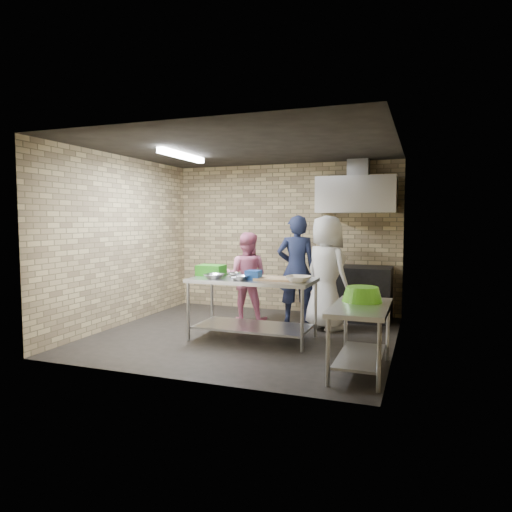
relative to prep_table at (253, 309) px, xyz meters
The scene contains 26 objects.
floor 0.50m from the prep_table, 137.42° to the left, with size 4.20×4.20×0.00m, color black.
ceiling 2.28m from the prep_table, 137.42° to the left, with size 4.20×4.20×0.00m, color black.
back_wall 2.36m from the prep_table, 94.87° to the left, with size 4.20×0.06×2.70m, color tan.
front_wall 2.06m from the prep_table, 95.77° to the right, with size 4.20×0.06×2.70m, color tan.
left_wall 2.47m from the prep_table, behind, with size 0.06×4.00×2.70m, color tan.
right_wall 2.13m from the prep_table, ahead, with size 0.06×4.00×2.70m, color tan.
prep_table is the anchor object (origin of this frame).
side_counter 1.86m from the prep_table, 29.94° to the right, with size 0.60×1.20×0.75m, color silver.
stove 2.16m from the prep_table, 57.37° to the left, with size 1.20×0.70×0.90m, color black.
range_hood 2.76m from the prep_table, 58.07° to the left, with size 1.30×0.60×0.60m, color silver.
hood_duct 3.15m from the prep_table, 60.02° to the left, with size 0.35×0.30×0.30m, color #A5A8AD.
wall_shelf 2.93m from the prep_table, 54.58° to the left, with size 0.80×0.20×0.04m, color #3F2B19.
fluorescent_fixture 2.51m from the prep_table, behind, with size 0.10×1.25×0.08m, color white.
green_crate 0.87m from the prep_table, behind, with size 0.38×0.29×0.15m, color green.
blue_tub 0.51m from the prep_table, 63.43° to the right, with size 0.19×0.19×0.12m, color #174BB1.
cutting_board 0.57m from the prep_table, ahead, with size 0.53×0.40×0.03m, color #D8AF7D.
mixing_bowl_a 0.71m from the prep_table, 158.20° to the right, with size 0.27×0.27×0.07m, color #AEB0B5.
mixing_bowl_b 0.56m from the prep_table, behind, with size 0.21×0.21×0.06m, color silver.
mixing_bowl_c 0.52m from the prep_table, 114.44° to the right, with size 0.25×0.25×0.06m, color #AAABB0.
ceramic_bowl 0.86m from the prep_table, 12.09° to the right, with size 0.33×0.33×0.08m, color beige.
green_basin 1.78m from the prep_table, 23.09° to the right, with size 0.46×0.46×0.17m, color #59C626, non-canonical shape.
bottle_red 2.88m from the prep_table, 59.46° to the left, with size 0.07×0.07×0.18m, color #B22619.
bottle_green 3.06m from the prep_table, 51.90° to the left, with size 0.06×0.06×0.15m, color green.
man_navy 1.41m from the prep_table, 77.86° to the left, with size 0.64×0.42×1.76m, color #161837.
woman_pink 1.24m from the prep_table, 115.35° to the left, with size 0.72×0.56×1.48m, color pink.
woman_white 1.37m from the prep_table, 48.87° to the left, with size 0.86×0.56×1.75m, color silver.
Camera 1 is at (2.44, -6.19, 1.69)m, focal length 32.45 mm.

